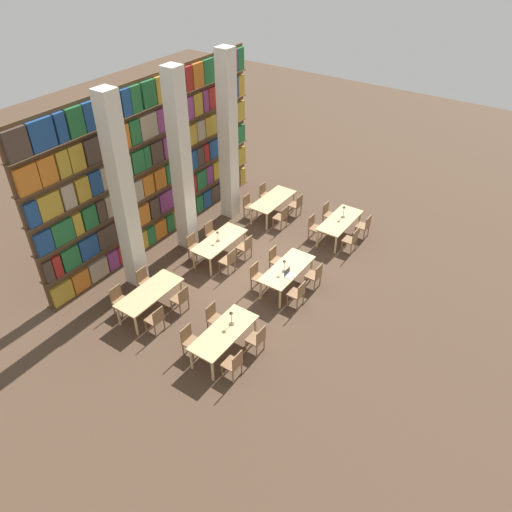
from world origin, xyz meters
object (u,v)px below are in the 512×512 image
(desk_lamp_0, at_px, (231,316))
(reading_table_2, at_px, (340,222))
(chair_13, at_px, (120,300))
(chair_9, at_px, (314,227))
(chair_3, at_px, (214,318))
(pillar_right, at_px, (228,139))
(chair_20, at_px, (281,217))
(chair_0, at_px, (234,364))
(reading_table_5, at_px, (273,201))
(chair_2, at_px, (257,339))
(chair_4, at_px, (298,293))
(desk_lamp_3, at_px, (218,234))
(chair_6, at_px, (315,275))
(chair_17, at_px, (194,246))
(chair_14, at_px, (181,298))
(chair_5, at_px, (257,276))
(chair_12, at_px, (156,319))
(desk_lamp_1, at_px, (284,264))
(desk_lamp_2, at_px, (344,210))
(reading_table_1, at_px, (287,270))
(chair_23, at_px, (265,194))
(pillar_center, at_px, (181,165))
(reading_table_4, at_px, (220,242))
(chair_15, at_px, (145,281))
(chair_21, at_px, (249,205))
(chair_16, at_px, (229,261))
(chair_18, at_px, (246,247))
(chair_8, at_px, (351,240))
(chair_22, at_px, (297,205))
(chair_7, at_px, (276,259))
(chair_1, at_px, (190,340))
(chair_10, at_px, (364,226))
(chair_19, at_px, (212,233))
(chair_11, at_px, (328,214))
(laptop, at_px, (289,274))

(desk_lamp_0, xyz_separation_m, reading_table_2, (6.22, -0.01, -0.38))
(desk_lamp_0, height_order, chair_13, desk_lamp_0)
(chair_9, bearing_deg, chair_3, -0.11)
(pillar_right, bearing_deg, chair_20, -83.28)
(desk_lamp_0, bearing_deg, pillar_right, 37.26)
(reading_table_2, bearing_deg, chair_0, -174.41)
(chair_0, relative_size, reading_table_5, 0.43)
(chair_2, height_order, chair_4, same)
(chair_9, bearing_deg, desk_lamp_3, -34.34)
(chair_6, xyz_separation_m, chair_17, (-0.89, 4.01, 0.00))
(chair_14, relative_size, chair_17, 1.00)
(chair_5, xyz_separation_m, chair_12, (-3.11, 1.22, 0.00))
(desk_lamp_1, bearing_deg, desk_lamp_2, -1.04)
(reading_table_1, relative_size, chair_17, 2.33)
(pillar_right, distance_m, desk_lamp_0, 7.00)
(chair_0, distance_m, chair_23, 8.56)
(chair_23, bearing_deg, chair_12, 10.60)
(pillar_center, relative_size, reading_table_4, 2.98)
(reading_table_5, bearing_deg, chair_9, -102.14)
(chair_3, distance_m, chair_15, 2.70)
(chair_6, xyz_separation_m, chair_15, (-3.11, 4.05, 0.00))
(chair_15, xyz_separation_m, chair_21, (5.37, -0.02, 0.00))
(chair_13, distance_m, chair_16, 3.55)
(chair_18, relative_size, chair_21, 1.00)
(chair_4, bearing_deg, chair_0, -178.93)
(chair_8, bearing_deg, chair_5, 156.35)
(pillar_right, bearing_deg, chair_14, -157.89)
(desk_lamp_2, xyz_separation_m, chair_22, (0.21, 1.98, -0.56))
(chair_7, bearing_deg, desk_lamp_1, 46.87)
(chair_1, distance_m, chair_10, 7.74)
(chair_3, relative_size, chair_15, 1.00)
(reading_table_2, xyz_separation_m, chair_21, (-0.63, 3.39, -0.18))
(chair_18, distance_m, chair_19, 1.41)
(chair_12, relative_size, chair_23, 1.00)
(chair_10, xyz_separation_m, chair_11, (0.00, 1.41, 0.00))
(desk_lamp_0, distance_m, chair_4, 2.47)
(chair_15, relative_size, chair_16, 1.00)
(desk_lamp_0, xyz_separation_m, laptop, (2.60, -0.17, -0.26))
(chair_7, height_order, chair_13, same)
(chair_21, bearing_deg, chair_2, 36.91)
(pillar_center, distance_m, chair_12, 4.96)
(reading_table_1, distance_m, chair_4, 0.91)
(laptop, relative_size, chair_16, 0.37)
(reading_table_2, relative_size, chair_12, 2.33)
(reading_table_4, bearing_deg, desk_lamp_1, -95.14)
(desk_lamp_0, distance_m, chair_8, 5.77)
(chair_2, distance_m, chair_4, 2.16)
(reading_table_5, height_order, chair_22, chair_22)
(chair_3, bearing_deg, desk_lamp_1, 165.55)
(pillar_right, relative_size, reading_table_5, 2.98)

